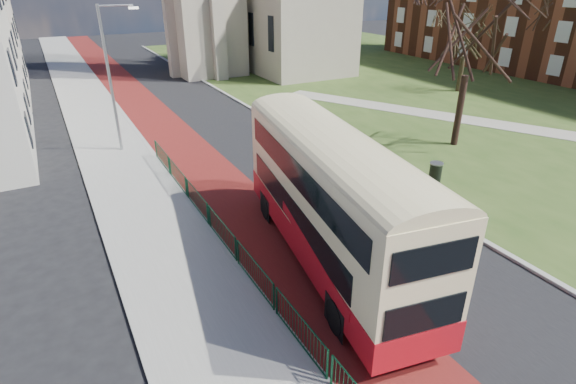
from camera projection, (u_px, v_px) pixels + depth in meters
ground at (370, 302)px, 14.39m from camera, size 160.00×160.00×0.00m
road_carriageway at (207, 128)px, 30.87m from camera, size 9.00×120.00×0.01m
bus_lane at (168, 133)px, 29.71m from camera, size 3.40×120.00×0.01m
pavement_west at (108, 142)px, 28.06m from camera, size 4.00×120.00×0.12m
kerb_west at (140, 137)px, 28.91m from camera, size 0.25×120.00×0.13m
kerb_east at (256, 111)px, 34.40m from camera, size 0.25×80.00×0.13m
grass_green at (445, 85)px, 42.95m from camera, size 40.00×80.00×0.04m
footpath at (513, 127)px, 30.86m from camera, size 18.84×32.82×0.03m
pedestrian_railing at (236, 251)px, 16.05m from camera, size 0.07×24.00×1.12m
brick_terrace at (573, 6)px, 44.43m from camera, size 10.30×44.30×13.50m
streetlamp at (112, 73)px, 24.78m from camera, size 2.13×0.18×8.00m
bus at (331, 195)px, 15.30m from camera, size 4.48×11.57×4.72m
winter_tree_near at (476, 14)px, 24.47m from camera, size 9.56×9.56×10.80m
winter_tree_far at (468, 27)px, 38.14m from camera, size 5.71×5.71×7.84m
litter_bin at (435, 172)px, 22.41m from camera, size 0.83×0.83×1.05m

